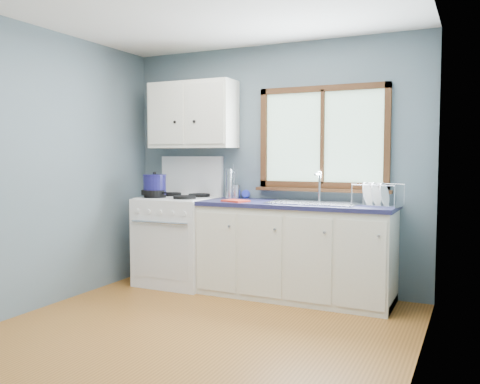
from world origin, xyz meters
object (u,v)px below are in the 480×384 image
at_px(skillet, 153,192).
at_px(thermos, 229,184).
at_px(sink, 313,210).
at_px(utensil_crock, 235,191).
at_px(dish_rack, 377,200).
at_px(base_cabinets, 295,255).
at_px(gas_range, 178,238).
at_px(stockpot, 155,184).

xyz_separation_m(skillet, thermos, (0.73, 0.30, 0.09)).
xyz_separation_m(sink, utensil_crock, (-0.92, 0.22, 0.13)).
bearing_deg(skillet, sink, 9.26).
bearing_deg(dish_rack, base_cabinets, -169.07).
xyz_separation_m(gas_range, dish_rack, (2.07, 0.05, 0.48)).
relative_size(gas_range, base_cabinets, 0.74).
xyz_separation_m(gas_range, utensil_crock, (0.56, 0.23, 0.50)).
bearing_deg(utensil_crock, stockpot, -153.72).
relative_size(sink, utensil_crock, 2.36).
height_order(base_cabinets, skillet, skillet).
relative_size(gas_range, skillet, 3.60).
distance_m(gas_range, skillet, 0.55).
height_order(thermos, dish_rack, thermos).
distance_m(base_cabinets, sink, 0.48).
distance_m(stockpot, utensil_crock, 0.85).
bearing_deg(thermos, base_cabinets, -8.89).
xyz_separation_m(base_cabinets, stockpot, (-1.50, -0.16, 0.66)).
bearing_deg(base_cabinets, dish_rack, 1.99).
distance_m(base_cabinets, dish_rack, 0.95).
relative_size(base_cabinets, utensil_crock, 5.19).
bearing_deg(gas_range, base_cabinets, 0.82).
distance_m(base_cabinets, utensil_crock, 0.97).
distance_m(gas_range, dish_rack, 2.12).
bearing_deg(skillet, thermos, 25.49).
relative_size(utensil_crock, thermos, 1.14).
xyz_separation_m(stockpot, utensil_crock, (0.76, 0.37, -0.07)).
bearing_deg(stockpot, utensil_crock, 26.28).
distance_m(gas_range, stockpot, 0.62).
distance_m(skillet, stockpot, 0.09).
bearing_deg(stockpot, thermos, 20.71).
height_order(stockpot, thermos, thermos).
xyz_separation_m(skillet, stockpot, (-0.00, 0.03, 0.08)).
xyz_separation_m(stockpot, dish_rack, (2.26, 0.18, -0.09)).
relative_size(gas_range, utensil_crock, 3.82).
relative_size(skillet, utensil_crock, 1.06).
relative_size(base_cabinets, thermos, 5.93).
height_order(utensil_crock, thermos, utensil_crock).
relative_size(gas_range, thermos, 4.36).
distance_m(skillet, dish_rack, 2.27).
distance_m(base_cabinets, skillet, 1.62).
relative_size(gas_range, dish_rack, 3.06).
distance_m(utensil_crock, dish_rack, 1.52).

